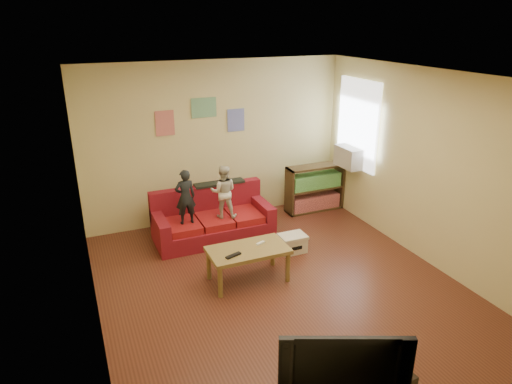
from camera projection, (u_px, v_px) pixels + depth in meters
name	position (u px, v px, depth m)	size (l,w,h in m)	color
room_shell	(282.00, 191.00, 5.52)	(4.52, 5.02, 2.72)	#5D2C1E
sofa	(212.00, 221.00, 7.29)	(1.84, 0.85, 0.81)	maroon
child_a	(185.00, 197.00, 6.79)	(0.31, 0.20, 0.85)	black
child_b	(223.00, 192.00, 7.01)	(0.41, 0.32, 0.84)	beige
coffee_table	(248.00, 253.00, 6.01)	(1.05, 0.58, 0.47)	olive
remote	(233.00, 255.00, 5.79)	(0.22, 0.05, 0.02)	black
game_controller	(260.00, 243.00, 6.10)	(0.13, 0.04, 0.03)	white
bookshelf	(314.00, 190.00, 8.28)	(1.06, 0.32, 0.85)	#413019
window	(358.00, 124.00, 7.65)	(0.04, 1.08, 1.48)	white
ac_unit	(349.00, 157.00, 7.80)	(0.28, 0.55, 0.35)	#B7B2A3
artwork_left	(165.00, 123.00, 7.20)	(0.30, 0.01, 0.40)	#D87266
artwork_center	(204.00, 108.00, 7.37)	(0.42, 0.01, 0.32)	#72B27F
artwork_right	(236.00, 120.00, 7.66)	(0.30, 0.01, 0.38)	#727FCC
file_box	(293.00, 243.00, 6.86)	(0.39, 0.30, 0.27)	white
television	(343.00, 360.00, 3.58)	(1.03, 0.14, 0.59)	black
tissue	(277.00, 237.00, 7.25)	(0.10, 0.10, 0.10)	white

